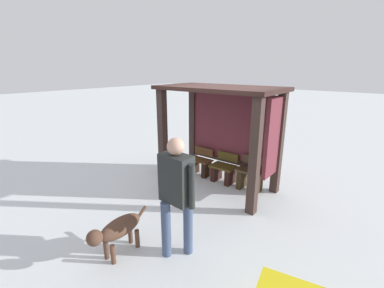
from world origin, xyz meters
TOP-DOWN VIEW (x-y plane):
  - ground_plane at (0.00, 0.00)m, footprint 60.00×60.00m
  - bus_shelter at (0.10, 0.19)m, footprint 2.66×1.47m
  - bench_left_inside at (-0.70, 0.30)m, footprint 0.60×0.35m
  - bench_center_inside at (0.00, 0.30)m, footprint 0.60×0.41m
  - bench_right_inside at (0.70, 0.29)m, footprint 0.60×0.36m
  - person_walking at (0.83, -2.31)m, footprint 0.65×0.39m
  - dog at (0.17, -2.88)m, footprint 0.28×1.05m

SIDE VIEW (x-z plane):
  - ground_plane at x=0.00m, z-range 0.00..0.00m
  - bench_center_inside at x=0.00m, z-range -0.07..0.63m
  - bench_left_inside at x=-0.70m, z-range -0.07..0.63m
  - bench_right_inside at x=0.70m, z-range -0.07..0.70m
  - dog at x=0.17m, z-range 0.12..0.73m
  - person_walking at x=0.83m, z-range 0.17..1.97m
  - bus_shelter at x=0.10m, z-range 0.42..2.73m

